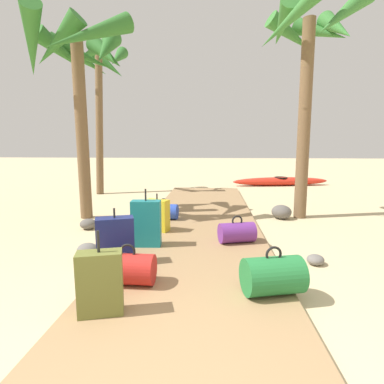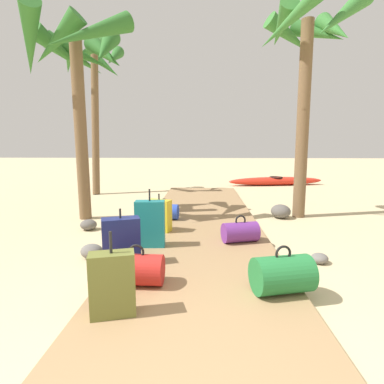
{
  "view_description": "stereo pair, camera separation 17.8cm",
  "coord_description": "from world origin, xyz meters",
  "px_view_note": "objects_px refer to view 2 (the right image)",
  "views": [
    {
      "loc": [
        0.23,
        -1.32,
        1.51
      ],
      "look_at": [
        -0.19,
        4.76,
        0.55
      ],
      "focal_mm": 28.31,
      "sensor_mm": 36.0,
      "label": 1
    },
    {
      "loc": [
        0.05,
        -1.33,
        1.51
      ],
      "look_at": [
        -0.19,
        4.76,
        0.55
      ],
      "focal_mm": 28.31,
      "sensor_mm": 36.0,
      "label": 2
    }
  ],
  "objects_px": {
    "suitcase_olive": "(112,284)",
    "palm_tree_far_right": "(309,46)",
    "suitcase_navy": "(121,242)",
    "palm_tree_near_left": "(76,59)",
    "kayak": "(276,181)",
    "duffel_bag_green": "(282,274)",
    "duffel_bag_blue": "(164,212)",
    "duffel_bag_red": "(137,269)",
    "suitcase_teal": "(150,224)",
    "duffel_bag_purple": "(240,232)",
    "suitcase_yellow": "(159,215)",
    "palm_tree_far_left": "(92,72)"
  },
  "relations": [
    {
      "from": "suitcase_olive",
      "to": "palm_tree_far_right",
      "type": "xyz_separation_m",
      "value": [
        2.78,
        3.95,
        3.05
      ]
    },
    {
      "from": "suitcase_navy",
      "to": "palm_tree_near_left",
      "type": "distance_m",
      "value": 3.99
    },
    {
      "from": "suitcase_navy",
      "to": "kayak",
      "type": "xyz_separation_m",
      "value": [
        3.68,
        7.98,
        -0.21
      ]
    },
    {
      "from": "duffel_bag_green",
      "to": "kayak",
      "type": "height_order",
      "value": "duffel_bag_green"
    },
    {
      "from": "duffel_bag_blue",
      "to": "duffel_bag_red",
      "type": "bearing_deg",
      "value": -88.32
    },
    {
      "from": "suitcase_teal",
      "to": "duffel_bag_blue",
      "type": "height_order",
      "value": "suitcase_teal"
    },
    {
      "from": "duffel_bag_purple",
      "to": "duffel_bag_green",
      "type": "bearing_deg",
      "value": -81.82
    },
    {
      "from": "duffel_bag_green",
      "to": "palm_tree_far_right",
      "type": "bearing_deg",
      "value": 70.26
    },
    {
      "from": "duffel_bag_blue",
      "to": "duffel_bag_red",
      "type": "xyz_separation_m",
      "value": [
        0.08,
        -2.77,
        0.01
      ]
    },
    {
      "from": "suitcase_olive",
      "to": "duffel_bag_green",
      "type": "bearing_deg",
      "value": 16.59
    },
    {
      "from": "duffel_bag_green",
      "to": "duffel_bag_purple",
      "type": "bearing_deg",
      "value": 98.18
    },
    {
      "from": "suitcase_olive",
      "to": "duffel_bag_blue",
      "type": "bearing_deg",
      "value": 90.08
    },
    {
      "from": "duffel_bag_red",
      "to": "suitcase_navy",
      "type": "bearing_deg",
      "value": 120.36
    },
    {
      "from": "suitcase_olive",
      "to": "palm_tree_near_left",
      "type": "xyz_separation_m",
      "value": [
        -1.67,
        3.59,
        2.75
      ]
    },
    {
      "from": "suitcase_olive",
      "to": "duffel_bag_red",
      "type": "bearing_deg",
      "value": 82.36
    },
    {
      "from": "duffel_bag_green",
      "to": "palm_tree_near_left",
      "type": "height_order",
      "value": "palm_tree_near_left"
    },
    {
      "from": "suitcase_teal",
      "to": "kayak",
      "type": "distance_m",
      "value": 8.07
    },
    {
      "from": "duffel_bag_purple",
      "to": "duffel_bag_red",
      "type": "bearing_deg",
      "value": -130.57
    },
    {
      "from": "duffel_bag_purple",
      "to": "duffel_bag_blue",
      "type": "xyz_separation_m",
      "value": [
        -1.31,
        1.34,
        -0.0
      ]
    },
    {
      "from": "duffel_bag_green",
      "to": "palm_tree_near_left",
      "type": "relative_size",
      "value": 0.16
    },
    {
      "from": "suitcase_yellow",
      "to": "duffel_bag_red",
      "type": "bearing_deg",
      "value": -88.34
    },
    {
      "from": "suitcase_teal",
      "to": "palm_tree_far_right",
      "type": "height_order",
      "value": "palm_tree_far_right"
    },
    {
      "from": "suitcase_teal",
      "to": "duffel_bag_purple",
      "type": "bearing_deg",
      "value": 10.39
    },
    {
      "from": "suitcase_navy",
      "to": "duffel_bag_red",
      "type": "relative_size",
      "value": 1.25
    },
    {
      "from": "palm_tree_far_right",
      "to": "suitcase_olive",
      "type": "bearing_deg",
      "value": -125.1
    },
    {
      "from": "duffel_bag_red",
      "to": "kayak",
      "type": "height_order",
      "value": "duffel_bag_red"
    },
    {
      "from": "duffel_bag_blue",
      "to": "palm_tree_far_left",
      "type": "height_order",
      "value": "palm_tree_far_left"
    },
    {
      "from": "suitcase_yellow",
      "to": "duffel_bag_red",
      "type": "xyz_separation_m",
      "value": [
        0.06,
        -1.96,
        -0.1
      ]
    },
    {
      "from": "suitcase_navy",
      "to": "palm_tree_near_left",
      "type": "bearing_deg",
      "value": 120.01
    },
    {
      "from": "suitcase_navy",
      "to": "duffel_bag_blue",
      "type": "bearing_deg",
      "value": 84.58
    },
    {
      "from": "palm_tree_near_left",
      "to": "kayak",
      "type": "bearing_deg",
      "value": 46.77
    },
    {
      "from": "suitcase_yellow",
      "to": "duffel_bag_blue",
      "type": "xyz_separation_m",
      "value": [
        -0.02,
        0.81,
        -0.11
      ]
    },
    {
      "from": "duffel_bag_purple",
      "to": "suitcase_teal",
      "type": "bearing_deg",
      "value": -169.61
    },
    {
      "from": "palm_tree_far_left",
      "to": "duffel_bag_blue",
      "type": "bearing_deg",
      "value": -54.5
    },
    {
      "from": "palm_tree_far_left",
      "to": "duffel_bag_purple",
      "type": "bearing_deg",
      "value": -51.91
    },
    {
      "from": "duffel_bag_purple",
      "to": "duffel_bag_green",
      "type": "height_order",
      "value": "duffel_bag_green"
    },
    {
      "from": "suitcase_olive",
      "to": "suitcase_yellow",
      "type": "distance_m",
      "value": 2.53
    },
    {
      "from": "duffel_bag_green",
      "to": "suitcase_navy",
      "type": "bearing_deg",
      "value": 160.36
    },
    {
      "from": "palm_tree_far_right",
      "to": "kayak",
      "type": "relative_size",
      "value": 1.18
    },
    {
      "from": "suitcase_yellow",
      "to": "duffel_bag_blue",
      "type": "bearing_deg",
      "value": 91.73
    },
    {
      "from": "duffel_bag_green",
      "to": "suitcase_teal",
      "type": "height_order",
      "value": "suitcase_teal"
    },
    {
      "from": "duffel_bag_purple",
      "to": "suitcase_teal",
      "type": "height_order",
      "value": "suitcase_teal"
    },
    {
      "from": "palm_tree_far_right",
      "to": "palm_tree_near_left",
      "type": "distance_m",
      "value": 4.47
    },
    {
      "from": "suitcase_navy",
      "to": "suitcase_yellow",
      "type": "bearing_deg",
      "value": 80.67
    },
    {
      "from": "duffel_bag_blue",
      "to": "duffel_bag_purple",
      "type": "bearing_deg",
      "value": -45.75
    },
    {
      "from": "duffel_bag_red",
      "to": "palm_tree_far_right",
      "type": "bearing_deg",
      "value": 51.39
    },
    {
      "from": "palm_tree_near_left",
      "to": "kayak",
      "type": "xyz_separation_m",
      "value": [
        5.13,
        5.46,
        -2.95
      ]
    },
    {
      "from": "palm_tree_near_left",
      "to": "duffel_bag_purple",
      "type": "bearing_deg",
      "value": -28.16
    },
    {
      "from": "palm_tree_far_right",
      "to": "suitcase_yellow",
      "type": "bearing_deg",
      "value": -152.74
    },
    {
      "from": "suitcase_olive",
      "to": "palm_tree_far_left",
      "type": "bearing_deg",
      "value": 110.35
    }
  ]
}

